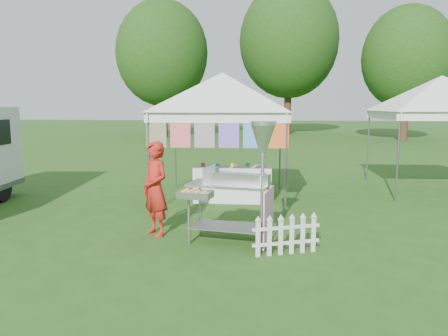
{
  "coord_description": "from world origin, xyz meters",
  "views": [
    {
      "loc": [
        0.89,
        -6.78,
        2.24
      ],
      "look_at": [
        0.23,
        1.14,
        1.1
      ],
      "focal_mm": 35.0,
      "sensor_mm": 36.0,
      "label": 1
    }
  ],
  "objects": [
    {
      "name": "ground",
      "position": [
        0.0,
        0.0,
        0.0
      ],
      "size": [
        120.0,
        120.0,
        0.0
      ],
      "primitive_type": "plane",
      "color": "#284F16",
      "rests_on": "ground"
    },
    {
      "name": "canopy_main",
      "position": [
        0.0,
        3.49,
        2.99
      ],
      "size": [
        4.24,
        4.24,
        3.45
      ],
      "color": "#59595E",
      "rests_on": "ground"
    },
    {
      "name": "canopy_right",
      "position": [
        5.5,
        5.0,
        2.99
      ],
      "size": [
        4.24,
        4.24,
        3.45
      ],
      "color": "#59595E",
      "rests_on": "ground"
    },
    {
      "name": "tree_left",
      "position": [
        -6.0,
        24.0,
        5.83
      ],
      "size": [
        6.4,
        6.4,
        9.53
      ],
      "color": "#321F12",
      "rests_on": "ground"
    },
    {
      "name": "tree_mid",
      "position": [
        3.0,
        28.0,
        7.14
      ],
      "size": [
        7.6,
        7.6,
        11.52
      ],
      "color": "#321F12",
      "rests_on": "ground"
    },
    {
      "name": "tree_right",
      "position": [
        10.0,
        22.0,
        5.18
      ],
      "size": [
        5.6,
        5.6,
        8.42
      ],
      "color": "#321F12",
      "rests_on": "ground"
    },
    {
      "name": "donut_cart",
      "position": [
        0.6,
        0.11,
        1.17
      ],
      "size": [
        1.57,
        0.98,
        2.0
      ],
      "rotation": [
        0.0,
        0.0,
        -0.2
      ],
      "color": "gray",
      "rests_on": "ground"
    },
    {
      "name": "vendor",
      "position": [
        -0.9,
        0.48,
        0.82
      ],
      "size": [
        0.7,
        0.7,
        1.63
      ],
      "primitive_type": "imported",
      "rotation": [
        0.0,
        0.0,
        -0.78
      ],
      "color": "#B01F15",
      "rests_on": "ground"
    },
    {
      "name": "picket_fence",
      "position": [
        1.3,
        -0.35,
        0.29
      ],
      "size": [
        1.03,
        0.38,
        0.56
      ],
      "rotation": [
        0.0,
        0.0,
        0.34
      ],
      "color": "silver",
      "rests_on": "ground"
    },
    {
      "name": "display_table",
      "position": [
        0.25,
        3.33,
        0.41
      ],
      "size": [
        1.8,
        0.7,
        0.82
      ],
      "primitive_type": "cube",
      "color": "white",
      "rests_on": "ground"
    }
  ]
}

